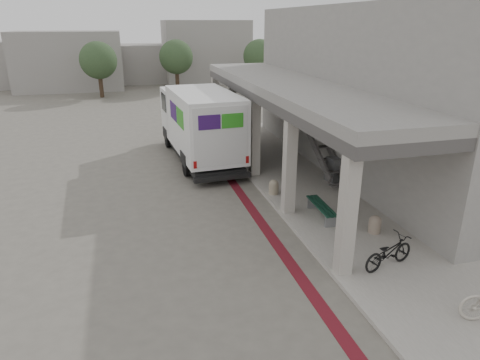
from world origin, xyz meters
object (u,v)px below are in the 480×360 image
object	(u,v)px
utility_cabinet	(334,169)
bicycle_black	(389,252)
bench	(321,208)
fedex_truck	(199,123)

from	to	relation	value
utility_cabinet	bicycle_black	distance (m)	6.63
bench	bicycle_black	distance (m)	3.38
bench	bicycle_black	world-z (taller)	bicycle_black
fedex_truck	bicycle_black	world-z (taller)	fedex_truck
bench	utility_cabinet	distance (m)	3.66
fedex_truck	bicycle_black	bearing A→B (deg)	-78.01
bench	utility_cabinet	world-z (taller)	utility_cabinet
bench	bicycle_black	xyz separation A→B (m)	(0.37, -3.36, 0.14)
fedex_truck	utility_cabinet	world-z (taller)	fedex_truck
fedex_truck	utility_cabinet	xyz separation A→B (m)	(4.73, -4.75, -1.19)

